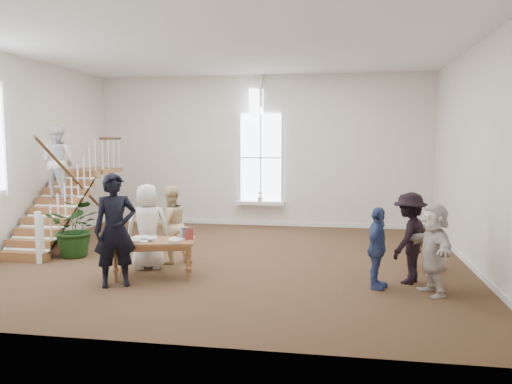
% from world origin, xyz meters
% --- Properties ---
extents(ground, '(10.00, 10.00, 0.00)m').
position_xyz_m(ground, '(0.00, 0.00, 0.00)').
color(ground, '#402D19').
rests_on(ground, ground).
extents(room_shell, '(10.49, 10.00, 10.00)m').
position_xyz_m(room_shell, '(-0.00, 4.39, 0.40)').
color(room_shell, beige).
rests_on(room_shell, ground).
extents(staircase, '(1.10, 4.10, 2.92)m').
position_xyz_m(staircase, '(-4.34, 0.75, 1.62)').
color(staircase, brown).
rests_on(staircase, ground).
extents(library_table, '(1.65, 1.09, 0.77)m').
position_xyz_m(library_table, '(-1.11, -1.56, 0.63)').
color(library_table, brown).
rests_on(library_table, ground).
extents(police_officer, '(0.87, 0.77, 2.01)m').
position_xyz_m(police_officer, '(-1.56, -2.20, 1.00)').
color(police_officer, black).
rests_on(police_officer, ground).
extents(elderly_woman, '(0.97, 0.80, 1.72)m').
position_xyz_m(elderly_woman, '(-1.46, -0.95, 0.86)').
color(elderly_woman, silver).
rests_on(elderly_woman, ground).
extents(person_yellow, '(1.00, 0.99, 1.63)m').
position_xyz_m(person_yellow, '(-1.16, -0.45, 0.81)').
color(person_yellow, beige).
rests_on(person_yellow, ground).
extents(woman_cluster_a, '(0.59, 0.91, 1.43)m').
position_xyz_m(woman_cluster_a, '(2.99, -1.60, 0.72)').
color(woman_cluster_a, '#384B87').
rests_on(woman_cluster_a, ground).
extents(woman_cluster_b, '(1.06, 1.23, 1.65)m').
position_xyz_m(woman_cluster_b, '(3.59, -1.15, 0.83)').
color(woman_cluster_b, black).
rests_on(woman_cluster_b, ground).
extents(woman_cluster_c, '(0.84, 1.50, 1.54)m').
position_xyz_m(woman_cluster_c, '(3.89, -1.80, 0.77)').
color(woman_cluster_c, silver).
rests_on(woman_cluster_c, ground).
extents(floor_plant, '(1.27, 1.13, 1.30)m').
position_xyz_m(floor_plant, '(-3.40, -0.25, 0.65)').
color(floor_plant, '#153210').
rests_on(floor_plant, ground).
extents(side_chair, '(0.48, 0.48, 0.91)m').
position_xyz_m(side_chair, '(4.02, -0.17, 0.50)').
color(side_chair, '#3A2310').
rests_on(side_chair, ground).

